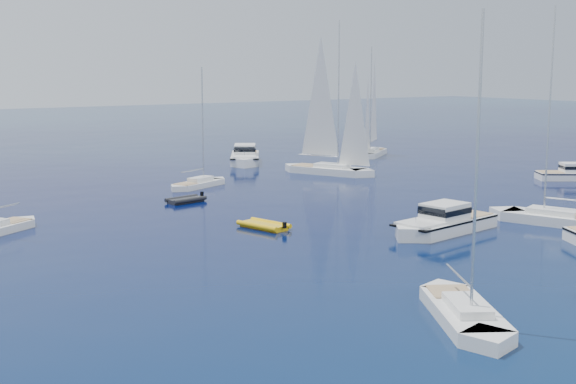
% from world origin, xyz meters
% --- Properties ---
extents(ground, '(400.00, 400.00, 0.00)m').
position_xyz_m(ground, '(0.00, 0.00, 0.00)').
color(ground, '#072949').
rests_on(ground, ground).
extents(motor_cruiser_centre, '(10.70, 4.73, 2.71)m').
position_xyz_m(motor_cruiser_centre, '(6.17, 12.58, 0.00)').
color(motor_cruiser_centre, silver).
rests_on(motor_cruiser_centre, ground).
extents(motor_cruiser_far_r, '(8.69, 7.04, 2.28)m').
position_xyz_m(motor_cruiser_far_r, '(36.57, 23.58, 0.00)').
color(motor_cruiser_far_r, white).
rests_on(motor_cruiser_far_r, ground).
extents(motor_cruiser_distant, '(8.78, 11.36, 2.94)m').
position_xyz_m(motor_cruiser_distant, '(14.77, 55.10, 0.00)').
color(motor_cruiser_distant, white).
rests_on(motor_cruiser_distant, ground).
extents(sailboat_fore, '(7.28, 9.95, 14.70)m').
position_xyz_m(sailboat_fore, '(-6.82, -1.83, 0.00)').
color(sailboat_fore, silver).
rests_on(sailboat_fore, ground).
extents(sailboat_mid_r, '(6.72, 11.72, 16.75)m').
position_xyz_m(sailboat_mid_r, '(15.56, 9.80, 0.00)').
color(sailboat_mid_r, white).
rests_on(sailboat_mid_r, ground).
extents(sailboat_centre, '(8.44, 5.38, 12.18)m').
position_xyz_m(sailboat_centre, '(1.26, 41.18, 0.00)').
color(sailboat_centre, white).
rests_on(sailboat_centre, ground).
extents(sailboat_sails_r, '(7.74, 11.98, 17.33)m').
position_xyz_m(sailboat_sails_r, '(17.57, 41.59, 0.00)').
color(sailboat_sails_r, white).
rests_on(sailboat_sails_r, ground).
extents(sailboat_sails_far, '(9.69, 8.20, 14.91)m').
position_xyz_m(sailboat_sails_far, '(32.89, 52.47, 0.00)').
color(sailboat_sails_far, white).
rests_on(sailboat_sails_far, ground).
extents(tender_yellow, '(3.16, 4.55, 0.95)m').
position_xyz_m(tender_yellow, '(-3.71, 20.93, 0.00)').
color(tender_yellow, '#E8B10D').
rests_on(tender_yellow, ground).
extents(tender_grey_far, '(3.89, 2.60, 0.95)m').
position_xyz_m(tender_grey_far, '(-3.66, 33.99, 0.00)').
color(tender_grey_far, black).
rests_on(tender_grey_far, ground).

